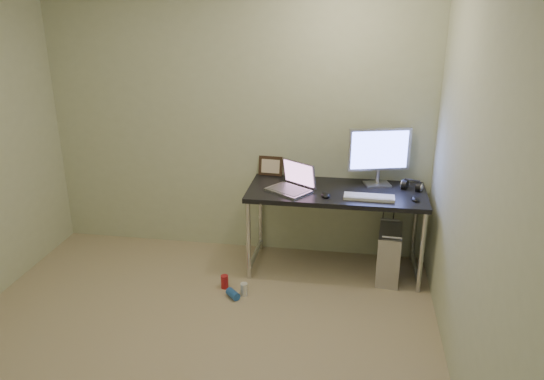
% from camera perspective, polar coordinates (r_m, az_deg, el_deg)
% --- Properties ---
extents(floor, '(3.50, 3.50, 0.00)m').
position_cam_1_polar(floor, '(3.80, -9.46, -17.45)').
color(floor, tan).
rests_on(floor, ground).
extents(wall_back, '(3.50, 0.02, 2.50)m').
position_cam_1_polar(wall_back, '(4.82, -3.86, 7.53)').
color(wall_back, beige).
rests_on(wall_back, ground).
extents(wall_right, '(0.02, 3.50, 2.50)m').
position_cam_1_polar(wall_right, '(3.10, 21.40, -1.19)').
color(wall_right, beige).
rests_on(wall_right, ground).
extents(desk, '(1.50, 0.66, 0.75)m').
position_cam_1_polar(desk, '(4.56, 6.91, -0.99)').
color(desk, black).
rests_on(desk, ground).
extents(tower_computer, '(0.22, 0.44, 0.48)m').
position_cam_1_polar(tower_computer, '(4.68, 12.46, -6.72)').
color(tower_computer, silver).
rests_on(tower_computer, ground).
extents(cable_a, '(0.01, 0.16, 0.69)m').
position_cam_1_polar(cable_a, '(4.93, 11.84, -2.98)').
color(cable_a, black).
rests_on(cable_a, ground).
extents(cable_b, '(0.02, 0.11, 0.71)m').
position_cam_1_polar(cable_b, '(4.92, 12.88, -3.34)').
color(cable_b, black).
rests_on(cable_b, ground).
extents(can_red, '(0.07, 0.07, 0.11)m').
position_cam_1_polar(can_red, '(4.51, -5.12, -9.80)').
color(can_red, red).
rests_on(can_red, ground).
extents(can_white, '(0.07, 0.07, 0.11)m').
position_cam_1_polar(can_white, '(4.40, -3.03, -10.62)').
color(can_white, silver).
rests_on(can_white, ground).
extents(can_blue, '(0.13, 0.14, 0.07)m').
position_cam_1_polar(can_blue, '(4.38, -4.22, -11.10)').
color(can_blue, blue).
rests_on(can_blue, ground).
extents(laptop, '(0.44, 0.43, 0.24)m').
position_cam_1_polar(laptop, '(4.49, 2.22, 0.68)').
color(laptop, '#B7B7BF').
rests_on(laptop, desk).
extents(monitor, '(0.53, 0.21, 0.51)m').
position_cam_1_polar(monitor, '(4.63, 11.48, 4.01)').
color(monitor, '#B7B7BF').
rests_on(monitor, desk).
extents(keyboard, '(0.41, 0.14, 0.02)m').
position_cam_1_polar(keyboard, '(4.38, 10.41, -0.77)').
color(keyboard, silver).
rests_on(keyboard, desk).
extents(mouse_right, '(0.08, 0.11, 0.03)m').
position_cam_1_polar(mouse_right, '(4.42, 15.18, -0.88)').
color(mouse_right, black).
rests_on(mouse_right, desk).
extents(mouse_left, '(0.09, 0.13, 0.04)m').
position_cam_1_polar(mouse_left, '(4.38, 5.80, -0.44)').
color(mouse_left, black).
rests_on(mouse_left, desk).
extents(headphones, '(0.19, 0.11, 0.11)m').
position_cam_1_polar(headphones, '(4.66, 14.80, 0.41)').
color(headphones, black).
rests_on(headphones, desk).
extents(picture_frame, '(0.23, 0.08, 0.18)m').
position_cam_1_polar(picture_frame, '(4.84, -0.14, 2.61)').
color(picture_frame, black).
rests_on(picture_frame, desk).
extents(webcam, '(0.04, 0.03, 0.12)m').
position_cam_1_polar(webcam, '(4.79, 2.28, 2.35)').
color(webcam, silver).
rests_on(webcam, desk).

